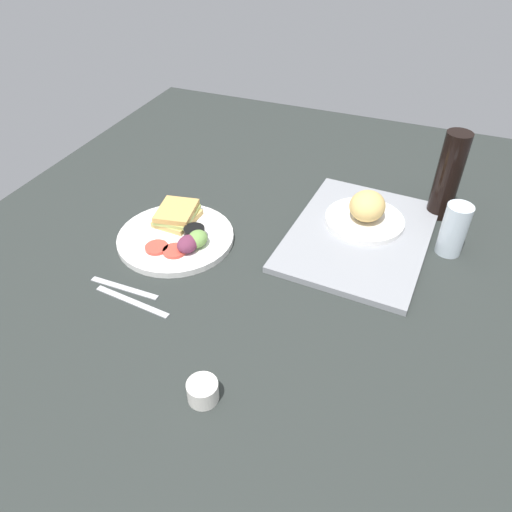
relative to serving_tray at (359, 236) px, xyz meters
The scene contains 9 objects.
ground_plane 29.69cm from the serving_tray, 50.08° to the right, with size 190.00×150.00×3.00cm, color #282D2B.
serving_tray is the anchor object (origin of this frame).
bread_plate_near 6.37cm from the serving_tray, behind, with size 20.16×20.16×8.52cm.
plate_with_salad 45.63cm from the serving_tray, 67.54° to the right, with size 29.01×29.01×5.40cm.
drinking_glass 22.14cm from the serving_tray, 97.27° to the left, with size 6.08×6.08×13.16cm, color silver.
soda_bottle 27.65cm from the serving_tray, 136.84° to the left, with size 6.40×6.40×23.57cm, color black.
espresso_cup 59.01cm from the serving_tray, 15.02° to the right, with size 5.60×5.60×4.00cm, color silver.
fork 58.63cm from the serving_tray, 49.49° to the right, with size 17.00×1.40×0.50cm, color #B7B7BC.
knife 57.74cm from the serving_tray, 44.64° to the right, with size 19.00×1.40×0.50cm, color #B7B7BC.
Camera 1 is at (81.42, 34.91, 73.54)cm, focal length 33.87 mm.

